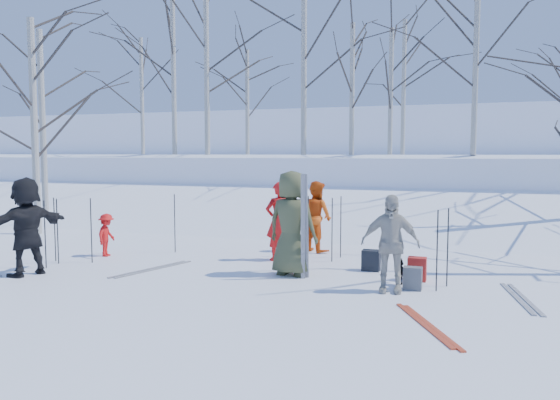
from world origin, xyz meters
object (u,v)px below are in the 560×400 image
at_px(skier_olive_center, 292,223).
at_px(dog, 406,273).
at_px(backpack_red, 417,269).
at_px(backpack_grey, 413,278).
at_px(backpack_dark, 371,260).
at_px(skier_cream_east, 390,243).
at_px(skier_red_seated, 107,235).
at_px(skier_grey_west, 26,226).
at_px(skier_red_north, 279,221).
at_px(skier_redor_behind, 317,216).

distance_m(skier_olive_center, dog, 2.23).
bearing_deg(dog, backpack_red, -148.89).
bearing_deg(skier_olive_center, backpack_red, -163.58).
distance_m(skier_olive_center, backpack_grey, 2.39).
xyz_separation_m(dog, backpack_dark, (-0.78, 1.03, -0.02)).
height_order(skier_cream_east, backpack_dark, skier_cream_east).
xyz_separation_m(skier_red_seated, backpack_grey, (6.66, -0.80, -0.28)).
bearing_deg(dog, skier_grey_west, -29.90).
distance_m(skier_red_north, backpack_dark, 2.16).
relative_size(skier_red_north, skier_redor_behind, 1.02).
distance_m(dog, backpack_red, 0.49).
bearing_deg(dog, backpack_grey, 78.85).
distance_m(skier_cream_east, backpack_grey, 0.75).
bearing_deg(backpack_dark, skier_cream_east, -69.46).
height_order(dog, backpack_grey, dog).
xyz_separation_m(skier_redor_behind, skier_red_seated, (-4.19, -2.13, -0.34)).
height_order(dog, backpack_dark, dog).
distance_m(skier_redor_behind, backpack_dark, 2.37).
distance_m(skier_redor_behind, skier_grey_west, 6.07).
xyz_separation_m(skier_red_north, skier_red_seated, (-3.73, -0.84, -0.36)).
height_order(skier_cream_east, skier_grey_west, skier_grey_west).
height_order(skier_redor_behind, skier_grey_west, skier_grey_west).
distance_m(skier_olive_center, backpack_dark, 1.77).
xyz_separation_m(skier_red_north, skier_cream_east, (2.59, -1.91, -0.03)).
bearing_deg(skier_red_seated, skier_olive_center, -106.45).
bearing_deg(skier_red_seated, skier_red_north, -88.17).
relative_size(skier_red_north, backpack_red, 3.97).
height_order(skier_grey_west, backpack_red, skier_grey_west).
distance_m(skier_olive_center, skier_grey_west, 4.91).
xyz_separation_m(skier_red_seated, skier_grey_west, (-0.20, -2.06, 0.44)).
distance_m(backpack_red, backpack_dark, 1.08).
height_order(skier_olive_center, skier_red_seated, skier_olive_center).
xyz_separation_m(skier_olive_center, skier_grey_west, (-4.63, -1.63, -0.06)).
relative_size(skier_olive_center, skier_cream_east, 1.21).
bearing_deg(skier_olive_center, skier_redor_behind, -76.39).
height_order(skier_red_seated, skier_grey_west, skier_grey_west).
relative_size(skier_red_north, backpack_dark, 4.16).
xyz_separation_m(skier_red_seated, backpack_red, (6.67, -0.11, -0.26)).
relative_size(skier_red_seated, skier_grey_west, 0.51).
relative_size(skier_cream_east, dog, 3.03).
bearing_deg(skier_red_north, skier_olive_center, 74.21).
xyz_separation_m(skier_olive_center, skier_redor_behind, (-0.24, 2.56, -0.16)).
bearing_deg(skier_redor_behind, backpack_dark, 170.26).
relative_size(skier_redor_behind, skier_cream_east, 1.02).
height_order(skier_olive_center, skier_cream_east, skier_olive_center).
relative_size(skier_cream_east, backpack_dark, 4.00).
relative_size(skier_red_seated, backpack_dark, 2.35).
height_order(backpack_red, backpack_grey, backpack_red).
relative_size(skier_cream_east, backpack_red, 3.81).
distance_m(skier_red_seated, skier_grey_west, 2.12).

